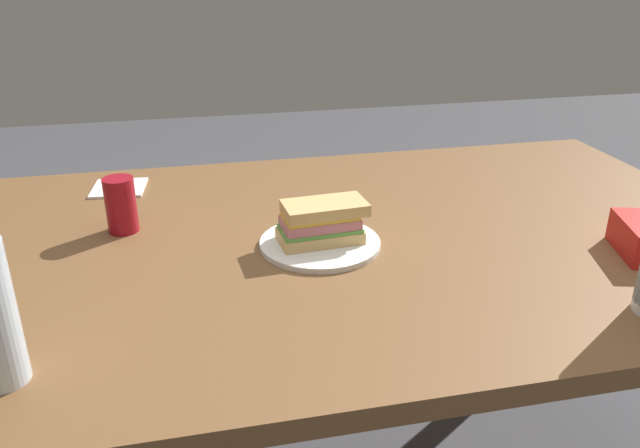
% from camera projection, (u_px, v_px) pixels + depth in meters
% --- Properties ---
extents(dining_table, '(1.73, 1.10, 0.73)m').
position_uv_depth(dining_table, '(364.00, 264.00, 1.41)').
color(dining_table, brown).
rests_on(dining_table, ground_plane).
extents(paper_plate, '(0.25, 0.25, 0.01)m').
position_uv_depth(paper_plate, '(320.00, 243.00, 1.32)').
color(paper_plate, white).
rests_on(paper_plate, dining_table).
extents(sandwich, '(0.19, 0.11, 0.08)m').
position_uv_depth(sandwich, '(321.00, 222.00, 1.30)').
color(sandwich, '#DBB26B').
rests_on(sandwich, paper_plate).
extents(soda_can_red, '(0.07, 0.07, 0.12)m').
position_uv_depth(soda_can_red, '(121.00, 205.00, 1.37)').
color(soda_can_red, maroon).
rests_on(soda_can_red, dining_table).
extents(paper_napkin, '(0.14, 0.14, 0.01)m').
position_uv_depth(paper_napkin, '(119.00, 188.00, 1.62)').
color(paper_napkin, white).
rests_on(paper_napkin, dining_table).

